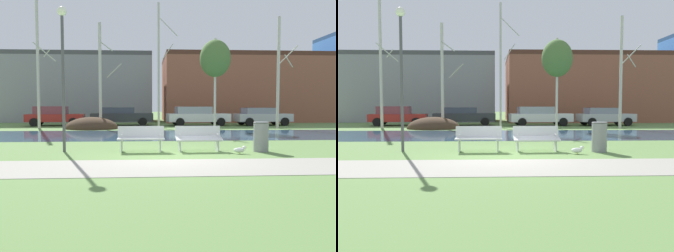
# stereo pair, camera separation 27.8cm
# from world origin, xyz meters

# --- Properties ---
(ground_plane) EXTENTS (120.00, 120.00, 0.00)m
(ground_plane) POSITION_xyz_m (0.00, 10.00, 0.00)
(ground_plane) COLOR #5B7F42
(paved_path_strip) EXTENTS (60.00, 2.41, 0.01)m
(paved_path_strip) POSITION_xyz_m (0.00, -1.75, 0.01)
(paved_path_strip) COLOR gray
(paved_path_strip) RESTS_ON ground
(river_band) EXTENTS (80.00, 6.38, 0.01)m
(river_band) POSITION_xyz_m (0.00, 7.83, 0.00)
(river_band) COLOR #33516B
(river_band) RESTS_ON ground
(soil_mound) EXTENTS (3.57, 2.86, 1.59)m
(soil_mound) POSITION_xyz_m (-4.52, 12.83, 0.00)
(soil_mound) COLOR #423021
(soil_mound) RESTS_ON ground
(bench_left) EXTENTS (1.61, 0.59, 0.87)m
(bench_left) POSITION_xyz_m (-1.00, 1.29, 0.47)
(bench_left) COLOR silver
(bench_left) RESTS_ON ground
(bench_right) EXTENTS (1.61, 0.59, 0.87)m
(bench_right) POSITION_xyz_m (0.99, 1.29, 0.47)
(bench_right) COLOR silver
(bench_right) RESTS_ON ground
(trash_bin) EXTENTS (0.54, 0.54, 1.02)m
(trash_bin) POSITION_xyz_m (3.13, 1.05, 0.53)
(trash_bin) COLOR gray
(trash_bin) RESTS_ON ground
(seagull) EXTENTS (0.45, 0.17, 0.26)m
(seagull) POSITION_xyz_m (2.26, 0.55, 0.13)
(seagull) COLOR white
(seagull) RESTS_ON ground
(streetlamp) EXTENTS (0.32, 0.32, 4.90)m
(streetlamp) POSITION_xyz_m (-3.62, 1.41, 3.31)
(streetlamp) COLOR #4C4C51
(streetlamp) RESTS_ON ground
(birch_far_left) EXTENTS (1.35, 2.14, 8.87)m
(birch_far_left) POSITION_xyz_m (-8.12, 13.36, 4.46)
(birch_far_left) COLOR beige
(birch_far_left) RESTS_ON ground
(birch_left) EXTENTS (1.59, 2.34, 7.20)m
(birch_left) POSITION_xyz_m (-3.95, 13.42, 3.66)
(birch_left) COLOR beige
(birch_left) RESTS_ON ground
(birch_center_left) EXTENTS (1.39, 2.30, 8.65)m
(birch_center_left) POSITION_xyz_m (0.07, 13.53, 4.41)
(birch_center_left) COLOR #BCB7A8
(birch_center_left) RESTS_ON ground
(birch_center) EXTENTS (2.06, 2.06, 6.03)m
(birch_center) POSITION_xyz_m (3.78, 12.33, 4.68)
(birch_center) COLOR beige
(birch_center) RESTS_ON ground
(birch_center_right) EXTENTS (1.43, 2.26, 7.56)m
(birch_center_right) POSITION_xyz_m (8.18, 12.46, 3.84)
(birch_center_right) COLOR beige
(birch_center_right) RESTS_ON ground
(parked_van_nearest_red) EXTENTS (4.41, 2.29, 1.50)m
(parked_van_nearest_red) POSITION_xyz_m (-7.93, 16.42, 0.79)
(parked_van_nearest_red) COLOR maroon
(parked_van_nearest_red) RESTS_ON ground
(parked_sedan_second_dark) EXTENTS (4.91, 2.28, 1.41)m
(parked_sedan_second_dark) POSITION_xyz_m (-2.85, 16.55, 0.76)
(parked_sedan_second_dark) COLOR #282B30
(parked_sedan_second_dark) RESTS_ON ground
(parked_hatch_third_white) EXTENTS (4.89, 2.35, 1.48)m
(parked_hatch_third_white) POSITION_xyz_m (3.07, 15.91, 0.78)
(parked_hatch_third_white) COLOR silver
(parked_hatch_third_white) RESTS_ON ground
(parked_wagon_fourth_silver) EXTENTS (4.41, 2.23, 1.39)m
(parked_wagon_fourth_silver) POSITION_xyz_m (8.21, 15.88, 0.74)
(parked_wagon_fourth_silver) COLOR #B2B5BC
(parked_wagon_fourth_silver) RESTS_ON ground
(building_grey_warehouse) EXTENTS (14.66, 6.16, 6.54)m
(building_grey_warehouse) POSITION_xyz_m (-7.63, 24.12, 3.27)
(building_grey_warehouse) COLOR gray
(building_grey_warehouse) RESTS_ON ground
(building_brick_low) EXTENTS (15.54, 9.38, 6.42)m
(building_brick_low) POSITION_xyz_m (8.70, 24.12, 3.21)
(building_brick_low) COLOR brown
(building_brick_low) RESTS_ON ground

